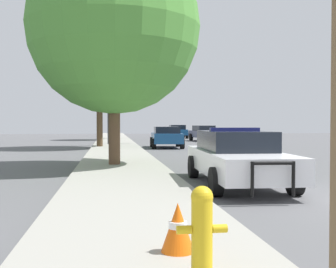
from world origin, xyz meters
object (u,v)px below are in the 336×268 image
object	(u,v)px
car_background_oncoming	(204,133)
tree_sidewalk_near	(114,28)
car_background_distant	(177,131)
traffic_cone	(178,227)
tree_sidewalk_far	(110,90)
tree_sidewalk_mid	(99,60)
traffic_light	(133,94)
car_background_midblock	(167,137)
police_car	(236,156)
fire_hydrant	(202,227)

from	to	relation	value
car_background_oncoming	tree_sidewalk_near	size ratio (longest dim) A/B	0.57
car_background_distant	traffic_cone	xyz separation A→B (m)	(-6.28, -39.06, -0.34)
tree_sidewalk_far	tree_sidewalk_mid	bearing A→B (deg)	-93.00
traffic_light	car_background_midblock	distance (m)	4.60
police_car	car_background_distant	world-z (taller)	police_car
police_car	car_background_midblock	size ratio (longest dim) A/B	1.30
traffic_light	car_background_oncoming	world-z (taller)	traffic_light
car_background_midblock	tree_sidewalk_far	distance (m)	14.06
car_background_midblock	fire_hydrant	bearing A→B (deg)	-93.87
tree_sidewalk_near	tree_sidewalk_far	world-z (taller)	tree_sidewalk_near
traffic_light	car_background_distant	size ratio (longest dim) A/B	1.12
car_background_midblock	tree_sidewalk_far	world-z (taller)	tree_sidewalk_far
fire_hydrant	tree_sidewalk_mid	distance (m)	23.34
car_background_distant	car_background_oncoming	bearing A→B (deg)	-77.71
fire_hydrant	car_background_midblock	size ratio (longest dim) A/B	0.21
car_background_midblock	tree_sidewalk_near	size ratio (longest dim) A/B	0.52
car_background_distant	car_background_oncoming	distance (m)	7.50
fire_hydrant	traffic_light	size ratio (longest dim) A/B	0.17
car_background_oncoming	car_background_midblock	bearing A→B (deg)	59.48
tree_sidewalk_near	tree_sidewalk_mid	bearing A→B (deg)	93.84
police_car	traffic_cone	world-z (taller)	police_car
police_car	car_background_distant	bearing A→B (deg)	-94.05
car_background_distant	traffic_cone	bearing A→B (deg)	-96.26
car_background_midblock	police_car	bearing A→B (deg)	-88.41
traffic_light	car_background_midblock	size ratio (longest dim) A/B	1.20
tree_sidewalk_mid	fire_hydrant	bearing A→B (deg)	-86.21
car_background_midblock	car_background_distant	world-z (taller)	car_background_distant
tree_sidewalk_near	traffic_cone	xyz separation A→B (m)	(0.60, -10.34, -4.52)
fire_hydrant	traffic_light	world-z (taller)	traffic_light
traffic_cone	car_background_midblock	bearing A→B (deg)	82.63
car_background_oncoming	tree_sidewalk_near	distance (m)	23.20
traffic_light	car_background_distant	xyz separation A→B (m)	(5.39, 14.06, -2.91)
fire_hydrant	traffic_light	xyz separation A→B (m)	(0.77, 25.71, 3.07)
traffic_light	car_background_distant	bearing A→B (deg)	69.03
police_car	car_background_distant	distance (m)	33.54
tree_sidewalk_mid	tree_sidewalk_near	bearing A→B (deg)	-86.16
traffic_light	traffic_cone	bearing A→B (deg)	-92.05
police_car	traffic_cone	size ratio (longest dim) A/B	9.54
car_background_distant	tree_sidewalk_mid	bearing A→B (deg)	-111.38
car_background_oncoming	tree_sidewalk_far	bearing A→B (deg)	-27.19
car_background_midblock	car_background_distant	bearing A→B (deg)	81.58
tree_sidewalk_mid	car_background_distant	bearing A→B (deg)	65.74
car_background_distant	tree_sidewalk_far	world-z (taller)	tree_sidewalk_far
police_car	tree_sidewalk_near	distance (m)	6.93
traffic_light	tree_sidewalk_mid	xyz separation A→B (m)	(-2.28, -2.95, 1.90)
traffic_light	tree_sidewalk_near	world-z (taller)	tree_sidewalk_near
fire_hydrant	traffic_cone	distance (m)	0.74
car_background_distant	car_background_oncoming	xyz separation A→B (m)	(1.23, -7.40, -0.02)
car_background_midblock	car_background_oncoming	size ratio (longest dim) A/B	0.92
tree_sidewalk_mid	car_background_oncoming	bearing A→B (deg)	47.22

